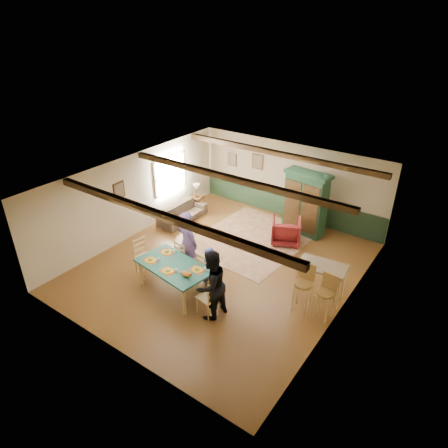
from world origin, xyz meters
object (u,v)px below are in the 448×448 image
Objects in this scene: dining_table at (174,278)px; dining_chair_end_right at (208,296)px; cat at (186,273)px; counter_table at (320,281)px; dining_chair_far_right at (208,269)px; person_woman at (211,285)px; person_man at (187,242)px; bar_stool_right at (325,298)px; end_table at (197,203)px; armchair at (286,231)px; armoire at (305,203)px; bar_stool_left at (303,289)px; dining_chair_end_left at (145,257)px; sofa at (182,213)px; dining_chair_far_left at (186,257)px; person_child at (210,267)px; table_lamp at (196,190)px.

dining_chair_end_right is (1.25, -0.18, 0.11)m from dining_table.
cat reaches higher than counter_table.
dining_chair_far_right is 1.28m from person_woman.
person_man reaches higher than bar_stool_right.
person_woman is 5.96m from end_table.
dining_chair_far_right reaches higher than armchair.
armoire reaches higher than end_table.
bar_stool_left is at bearing -102.82° from counter_table.
dining_table is 1.89× the size of dining_chair_end_left.
cat is at bearing -93.37° from dining_chair_end_left.
cat is at bearing 136.55° from person_man.
end_table is (-3.82, 0.24, -0.14)m from armchair.
bar_stool_left is at bearing -159.87° from dining_chair_far_right.
end_table is (-0.12, 0.97, -0.02)m from sofa.
cat is 0.74× the size of end_table.
dining_chair_far_left is 0.49× the size of armoire.
person_woman is at bearing 90.00° from dining_chair_end_right.
armoire is at bearing -20.59° from dining_chair_end_left.
end_table is (-2.30, 3.35, -0.25)m from dining_chair_far_left.
dining_chair_end_left is 1.91m from person_child.
table_lamp is (-1.37, 4.02, 0.26)m from dining_chair_end_left.
bar_stool_left reaches higher than end_table.
bar_stool_left is at bearing -58.29° from armoire.
dining_chair_far_right is at bearing 90.00° from person_child.
person_man is at bearing -43.15° from dining_chair_end_left.
bar_stool_right reaches higher than dining_table.
person_man is (-0.31, 0.93, 0.53)m from dining_table.
dining_chair_end_right is 0.58× the size of person_woman.
armchair is (0.64, 3.16, -0.14)m from person_child.
dining_table is 1.02× the size of sofa.
sofa is at bearing -123.40° from person_woman.
dining_chair_end_left and dining_chair_end_right have the same top height.
sofa is at bearing 167.38° from bar_stool_right.
person_man is at bearing 0.00° from person_child.
dining_chair_end_right is at bearing 64.90° from armchair.
bar_stool_left reaches higher than dining_table.
dining_chair_end_left is 4.81m from counter_table.
dining_chair_far_right is 1.95× the size of end_table.
dining_table is 4.08m from sofa.
person_child is at bearing -46.89° from end_table.
dining_table is 1.89× the size of dining_chair_end_right.
person_child is 4.65m from table_lamp.
bar_stool_left reaches higher than sofa.
dining_chair_end_right is at bearing -132.31° from sofa.
person_woman reaches higher than bar_stool_right.
bar_stool_right reaches higher than dining_chair_end_right.
person_man is at bearing -179.85° from bar_stool_left.
dining_chair_far_right is 2.13× the size of table_lamp.
dining_table is 0.91m from dining_chair_far_right.
person_woman reaches higher than dining_chair_far_left.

